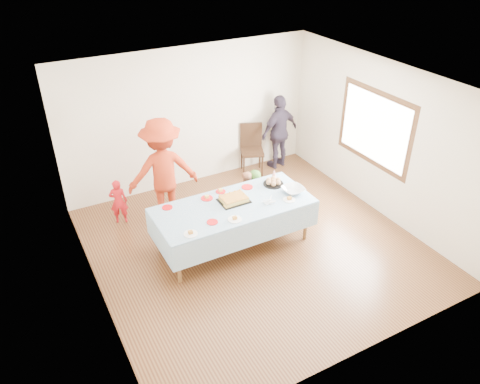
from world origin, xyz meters
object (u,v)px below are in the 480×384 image
object	(u,v)px
party_table	(233,208)
birthday_cake	(234,199)
dining_chair	(252,146)
adult_left	(163,171)

from	to	relation	value
party_table	birthday_cake	size ratio (longest dim) A/B	5.34
dining_chair	birthday_cake	bearing A→B (deg)	-104.19
adult_left	dining_chair	bearing A→B (deg)	-152.33
dining_chair	adult_left	distance (m)	2.37
dining_chair	adult_left	world-z (taller)	adult_left
adult_left	party_table	bearing A→B (deg)	124.90
birthday_cake	adult_left	size ratio (longest dim) A/B	0.25
birthday_cake	dining_chair	world-z (taller)	dining_chair
birthday_cake	party_table	bearing A→B (deg)	-121.75
party_table	dining_chair	size ratio (longest dim) A/B	2.42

